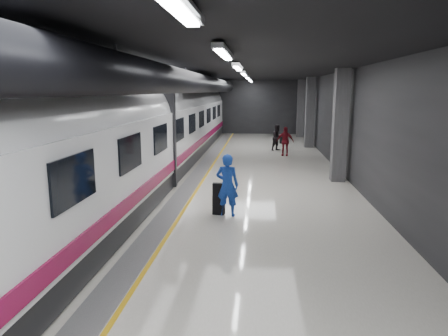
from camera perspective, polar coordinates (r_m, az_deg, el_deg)
name	(u,v)px	position (r m, az deg, el deg)	size (l,w,h in m)	color
ground	(222,190)	(14.87, -0.23, -3.16)	(40.00, 40.00, 0.00)	silver
platform_hall	(217,93)	(15.40, -0.98, 10.62)	(10.02, 40.02, 4.51)	black
train	(135,134)	(15.16, -12.59, 4.80)	(3.05, 38.00, 4.05)	black
traveler_main	(227,185)	(11.68, 0.46, -2.44)	(0.67, 0.44, 1.85)	blue
suitcase_main	(219,205)	(11.95, -0.74, -5.31)	(0.34, 0.22, 0.56)	black
shoulder_bag	(218,190)	(11.81, -0.90, -3.11)	(0.30, 0.16, 0.39)	black
traveler_far_a	(277,138)	(24.79, 7.65, 4.33)	(0.78, 0.61, 1.60)	black
traveler_far_b	(285,141)	(22.89, 8.70, 3.80)	(0.96, 0.40, 1.64)	maroon
suitcase_far	(283,140)	(28.22, 8.37, 4.05)	(0.38, 0.25, 0.56)	black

